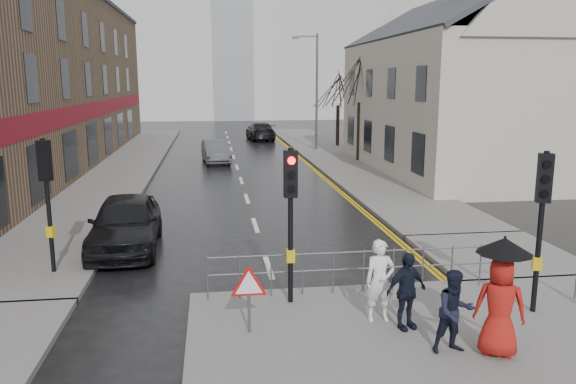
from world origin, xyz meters
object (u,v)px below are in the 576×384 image
object	(u,v)px
pedestrian_b	(455,312)
pedestrian_with_umbrella	(501,293)
pedestrian_a	(380,281)
car_parked	(125,223)
pedestrian_d	(406,291)
car_mid	(216,151)

from	to	relation	value
pedestrian_b	pedestrian_with_umbrella	size ratio (longest dim) A/B	0.71
pedestrian_a	car_parked	distance (m)	8.50
pedestrian_b	pedestrian_d	bearing A→B (deg)	112.32
pedestrian_a	pedestrian_d	distance (m)	0.59
pedestrian_d	car_parked	size ratio (longest dim) A/B	0.32
pedestrian_d	car_mid	bearing A→B (deg)	79.70
car_parked	pedestrian_a	bearing A→B (deg)	-47.84
pedestrian_b	pedestrian_with_umbrella	bearing A→B (deg)	-18.95
pedestrian_b	car_mid	bearing A→B (deg)	95.07
pedestrian_a	pedestrian_d	bearing A→B (deg)	-46.54
pedestrian_b	pedestrian_d	xyz separation A→B (m)	(-0.52, 1.06, 0.01)
pedestrian_a	pedestrian_with_umbrella	size ratio (longest dim) A/B	0.78
pedestrian_with_umbrella	pedestrian_b	bearing A→B (deg)	164.73
car_mid	car_parked	bearing A→B (deg)	-104.64
pedestrian_a	car_mid	world-z (taller)	pedestrian_a
pedestrian_b	pedestrian_with_umbrella	world-z (taller)	pedestrian_with_umbrella
pedestrian_with_umbrella	car_parked	size ratio (longest dim) A/B	0.45
pedestrian_a	car_mid	size ratio (longest dim) A/B	0.40
pedestrian_d	car_mid	xyz separation A→B (m)	(-3.41, 24.45, -0.22)
car_parked	car_mid	xyz separation A→B (m)	(2.83, 17.84, -0.12)
pedestrian_with_umbrella	car_mid	distance (m)	26.14
pedestrian_with_umbrella	car_parked	distance (m)	10.87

